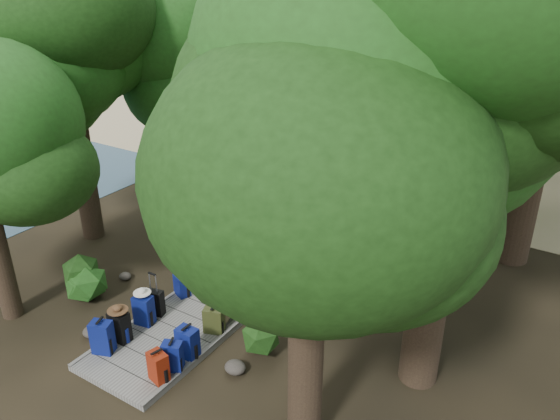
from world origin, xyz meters
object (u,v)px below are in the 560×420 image
Objects in this scene: suitcase_on_boardwalk at (155,303)px; sun_lounger at (487,166)px; backpack_left_d at (182,284)px; duffel_right_black at (238,299)px; backpack_right_c at (187,341)px; lone_suitcase_on_sand at (388,166)px; backpack_right_a at (158,365)px; backpack_right_d at (214,318)px; kayak at (349,138)px; backpack_left_c at (144,309)px; backpack_right_b at (173,355)px; duffel_right_khaki at (228,309)px; backpack_left_b at (120,325)px; backpack_left_a at (102,336)px.

suitcase_on_boardwalk is 0.36× the size of sun_lounger.
backpack_left_d is 0.90× the size of duffel_right_black.
lone_suitcase_on_sand is (-0.55, 11.60, -0.11)m from backpack_right_c.
backpack_right_d is at bearing 106.62° from backpack_right_a.
lone_suitcase_on_sand reaches higher than kayak.
kayak is at bearing 169.58° from sun_lounger.
backpack_left_c is at bearing -127.62° from duffel_right_black.
backpack_left_c reaches higher than kayak.
backpack_right_b is 14.39m from sun_lounger.
sun_lounger is at bearing 84.57° from duffel_right_khaki.
backpack_right_c reaches higher than lone_suitcase_on_sand.
lone_suitcase_on_sand is at bearing 84.63° from backpack_left_b.
backpack_right_a is 1.14× the size of duffel_right_khaki.
backpack_left_d is at bearing -104.31° from lone_suitcase_on_sand.
backpack_right_d is at bearing 12.77° from backpack_left_c.
backpack_right_c is at bearing -82.10° from duffel_right_black.
backpack_left_d is 2.82m from backpack_right_a.
backpack_right_d is 1.07× the size of duffel_right_khaki.
duffel_right_black is 0.92× the size of lone_suitcase_on_sand.
backpack_left_d is 0.91× the size of backpack_right_d.
kayak is at bearing 76.82° from backpack_left_a.
backpack_left_c reaches higher than duffel_right_khaki.
backpack_right_a is at bearing -57.12° from suitcase_on_boardwalk.
sun_lounger reaches higher than duffel_right_khaki.
backpack_right_a reaches higher than duffel_right_black.
backpack_right_a is 14.75m from sun_lounger.
kayak is (-3.29, 12.54, -0.14)m from duffel_right_black.
duffel_right_khaki is at bearing -80.61° from duffel_right_black.
kayak is (-3.45, 14.40, -0.29)m from backpack_right_c.
backpack_right_c reaches higher than suitcase_on_boardwalk.
backpack_left_d reaches higher than duffel_right_black.
backpack_left_a is 1.50m from backpack_right_a.
backpack_right_a is at bearing -117.52° from backpack_right_b.
backpack_left_a reaches higher than backpack_left_b.
backpack_right_c is at bearing -104.13° from sun_lounger.
backpack_right_d reaches higher than kayak.
backpack_right_c is 1.21× the size of duffel_right_khaki.
duffel_right_black is at bearing 76.40° from backpack_right_d.
backpack_right_c is at bearing 104.36° from backpack_right_a.
duffel_right_khaki is (1.38, 1.80, -0.17)m from backpack_left_b.
backpack_right_b reaches higher than duffel_right_khaki.
kayak is at bearing 107.72° from duffel_right_black.
backpack_right_b is at bearing -79.69° from duffel_right_khaki.
suitcase_on_boardwalk is 0.85× the size of lone_suitcase_on_sand.
backpack_left_d is (-0.05, 1.25, -0.08)m from backpack_left_c.
backpack_right_d is 0.98m from duffel_right_black.
duffel_right_khaki is 1.60m from suitcase_on_boardwalk.
duffel_right_black is 1.07× the size of suitcase_on_boardwalk.
backpack_right_d is at bearing -2.39° from backpack_left_d.
backpack_right_d is (1.47, -0.67, 0.03)m from backpack_left_d.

